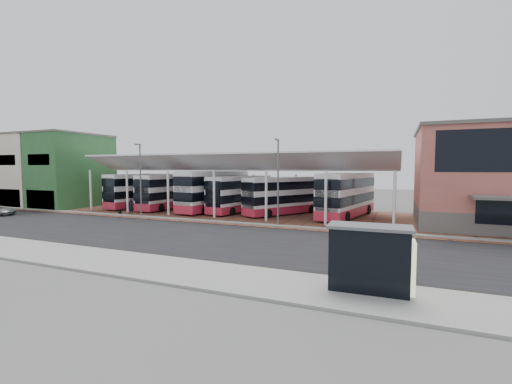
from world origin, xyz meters
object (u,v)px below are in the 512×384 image
at_px(bus_0, 144,191).
at_px(bus_4, 284,196).
at_px(pedestrian, 131,207).
at_px(bus_2, 215,191).
at_px(bus_3, 241,194).
at_px(bus_shelter, 376,252).
at_px(bus_5, 347,195).
at_px(bus_1, 171,192).

distance_m(bus_0, bus_4, 20.33).
xyz_separation_m(bus_4, pedestrian, (-16.13, -7.09, -1.24)).
relative_size(bus_0, bus_2, 0.92).
bearing_deg(bus_3, bus_4, 7.88).
xyz_separation_m(bus_3, bus_shelter, (17.06, -22.99, -0.34)).
bearing_deg(bus_0, bus_5, 10.33).
xyz_separation_m(bus_0, bus_shelter, (31.72, -22.66, -0.42)).
xyz_separation_m(bus_1, bus_3, (10.08, 0.37, -0.05)).
bearing_deg(bus_0, bus_1, 8.18).
bearing_deg(bus_0, pedestrian, -50.22).
distance_m(bus_0, bus_1, 4.58).
bearing_deg(pedestrian, bus_5, -57.34).
xyz_separation_m(bus_3, bus_5, (12.71, 0.43, 0.21)).
bearing_deg(bus_4, bus_0, -149.62).
height_order(bus_5, pedestrian, bus_5).
relative_size(bus_2, bus_shelter, 3.44).
relative_size(bus_2, bus_4, 1.20).
relative_size(bus_0, bus_1, 1.03).
relative_size(bus_0, bus_3, 1.03).
bearing_deg(bus_3, pedestrian, -134.94).
xyz_separation_m(bus_0, bus_3, (14.66, 0.33, -0.08)).
bearing_deg(bus_2, bus_3, 8.50).
relative_size(bus_2, bus_3, 1.13).
distance_m(bus_1, bus_4, 15.75).
relative_size(bus_1, bus_2, 0.90).
height_order(bus_1, bus_3, bus_1).
height_order(bus_1, bus_4, bus_1).
bearing_deg(pedestrian, bus_1, 11.07).
distance_m(bus_1, bus_shelter, 35.33).
bearing_deg(bus_shelter, bus_2, 130.64).
distance_m(bus_2, pedestrian, 10.09).
bearing_deg(bus_2, bus_1, -170.86).
distance_m(bus_0, bus_5, 27.39).
bearing_deg(bus_5, pedestrian, -150.03).
relative_size(bus_3, pedestrian, 6.06).
relative_size(bus_3, bus_5, 0.91).
bearing_deg(pedestrian, bus_shelter, -105.48).
bearing_deg(bus_shelter, bus_0, 143.06).
bearing_deg(bus_2, bus_5, 8.70).
height_order(bus_0, bus_shelter, bus_0).
relative_size(bus_0, bus_5, 0.94).
relative_size(bus_4, bus_5, 0.86).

